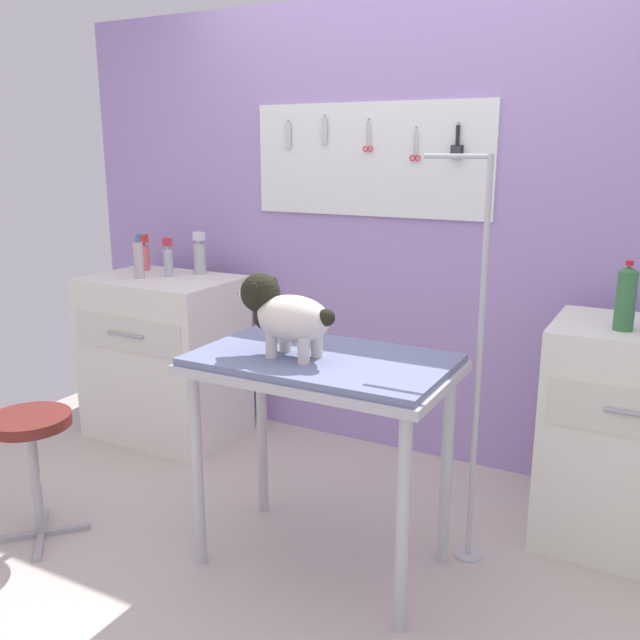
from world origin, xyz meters
name	(u,v)px	position (x,y,z in m)	size (l,w,h in m)	color
ground	(278,573)	(0.00, 0.00, -0.02)	(4.40, 4.00, 0.04)	#C0B2A8
rear_wall_panel	(406,234)	(0.00, 1.28, 1.16)	(4.00, 0.11, 2.30)	#A487C6
grooming_table	(322,381)	(0.13, 0.12, 0.75)	(0.95, 0.57, 0.84)	#B7B7BC
grooming_arm	(475,383)	(0.62, 0.43, 0.73)	(0.30, 0.11, 1.56)	#B7B7BC
dog	(283,313)	(0.00, 0.06, 1.00)	(0.41, 0.20, 0.30)	silver
counter_left	(165,357)	(-1.24, 0.84, 0.45)	(0.80, 0.58, 0.90)	silver
cabinet_right	(635,439)	(1.16, 0.83, 0.46)	(0.68, 0.54, 0.92)	silver
stool	(31,439)	(-0.99, -0.27, 0.44)	(0.33, 0.33, 0.54)	#9E9EA3
pump_bottle_white	(139,259)	(-1.33, 0.77, 1.00)	(0.05, 0.05, 0.24)	#B4ABAD
shampoo_bottle	(143,255)	(-1.48, 0.97, 0.98)	(0.07, 0.07, 0.20)	#DD635E
detangler_spray	(168,260)	(-1.22, 0.88, 0.99)	(0.05, 0.05, 0.21)	#A8ACBB
conditioner_bottle	(200,256)	(-1.11, 1.03, 1.00)	(0.07, 0.07, 0.23)	#ACADB3
soda_bottle	(626,298)	(1.08, 0.74, 1.04)	(0.07, 0.07, 0.26)	#346E3B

